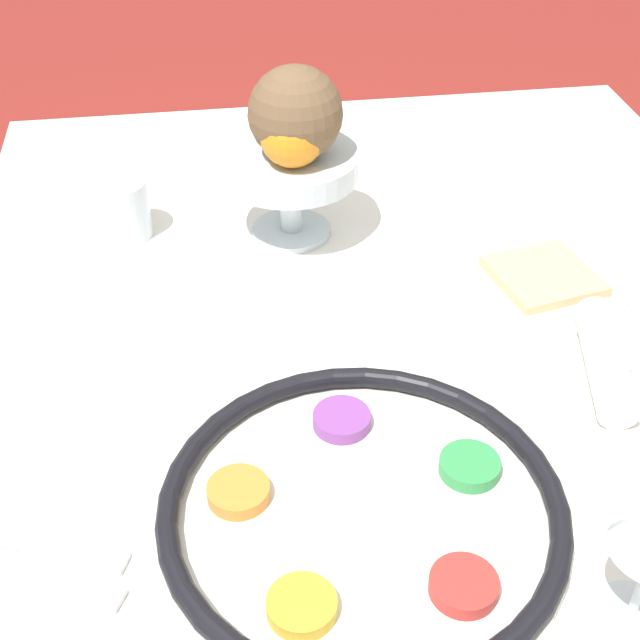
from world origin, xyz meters
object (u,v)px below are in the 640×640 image
at_px(fruit_stand, 290,172).
at_px(orange_fruit, 292,134).
at_px(seder_plate, 363,510).
at_px(coconut, 295,113).
at_px(cup_near, 122,208).
at_px(bread_plate, 543,280).
at_px(napkin_roll, 605,359).

bearing_deg(fruit_stand, orange_fruit, -179.30).
bearing_deg(orange_fruit, fruit_stand, 0.70).
bearing_deg(fruit_stand, seder_plate, -179.47).
relative_size(fruit_stand, coconut, 1.52).
bearing_deg(seder_plate, cup_near, 23.11).
xyz_separation_m(seder_plate, orange_fruit, (0.45, 0.00, 0.14)).
distance_m(orange_fruit, bread_plate, 0.34).
height_order(seder_plate, fruit_stand, fruit_stand).
xyz_separation_m(seder_plate, cup_near, (0.50, 0.22, 0.02)).
xyz_separation_m(seder_plate, napkin_roll, (0.15, -0.28, 0.01)).
xyz_separation_m(seder_plate, coconut, (0.47, -0.00, 0.16)).
relative_size(fruit_stand, orange_fruit, 2.18).
bearing_deg(cup_near, seder_plate, -156.89).
bearing_deg(napkin_roll, seder_plate, 118.68).
xyz_separation_m(orange_fruit, napkin_roll, (-0.29, -0.29, -0.13)).
relative_size(napkin_roll, cup_near, 2.21).
xyz_separation_m(fruit_stand, bread_plate, (-0.16, -0.28, -0.08)).
relative_size(seder_plate, coconut, 3.15).
distance_m(bread_plate, cup_near, 0.53).
height_order(orange_fruit, bread_plate, orange_fruit).
distance_m(coconut, napkin_roll, 0.45).
distance_m(fruit_stand, bread_plate, 0.33).
xyz_separation_m(orange_fruit, coconut, (0.02, -0.01, 0.02)).
relative_size(coconut, napkin_roll, 0.66).
relative_size(fruit_stand, napkin_roll, 1.01).
bearing_deg(napkin_roll, bread_plate, 2.31).
bearing_deg(napkin_roll, fruit_stand, 41.74).
xyz_separation_m(napkin_roll, cup_near, (0.35, 0.50, 0.02)).
xyz_separation_m(bread_plate, napkin_roll, (-0.16, -0.01, 0.01)).
relative_size(seder_plate, orange_fruit, 4.52).
height_order(fruit_stand, cup_near, fruit_stand).
bearing_deg(orange_fruit, cup_near, 74.88).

